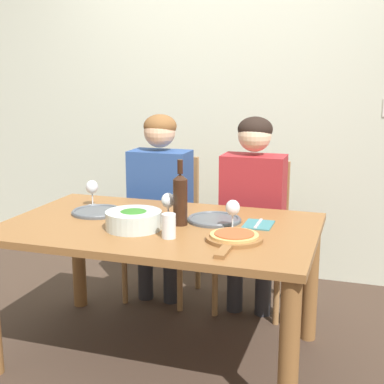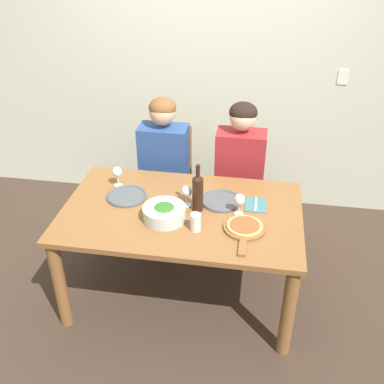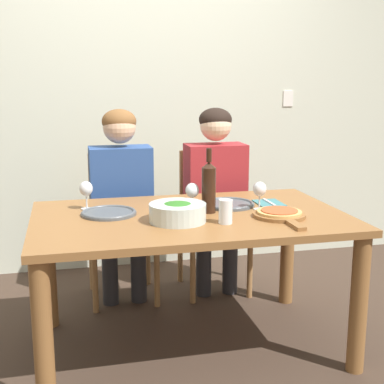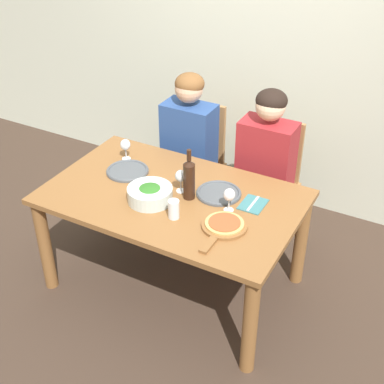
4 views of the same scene
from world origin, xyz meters
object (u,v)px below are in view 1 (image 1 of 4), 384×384
at_px(wine_glass_left, 92,188).
at_px(chair_right, 255,230).
at_px(chair_left, 166,222).
at_px(wine_bottle, 180,198).
at_px(person_man, 253,197).
at_px(person_woman, 159,190).
at_px(wine_glass_centre, 168,202).
at_px(fork_on_napkin, 258,224).
at_px(wine_glass_right, 233,209).
at_px(water_tumbler, 169,226).
at_px(dinner_plate_left, 97,212).
at_px(dinner_plate_right, 214,219).
at_px(broccoli_bowl, 134,220).
at_px(pizza_on_board, 234,238).

bearing_deg(wine_glass_left, chair_right, 34.46).
relative_size(chair_left, wine_bottle, 2.79).
distance_m(person_man, wine_bottle, 0.72).
height_order(person_woman, wine_glass_left, person_woman).
distance_m(wine_glass_centre, fork_on_napkin, 0.47).
bearing_deg(wine_glass_right, chair_right, 93.04).
relative_size(person_woman, wine_glass_centre, 8.09).
distance_m(wine_glass_left, water_tumbler, 0.77).
bearing_deg(wine_bottle, chair_left, 115.72).
height_order(person_man, dinner_plate_left, person_man).
distance_m(dinner_plate_left, wine_glass_left, 0.20).
relative_size(wine_bottle, dinner_plate_left, 1.18).
xyz_separation_m(wine_glass_right, fork_on_napkin, (0.10, 0.12, -0.10)).
xyz_separation_m(chair_right, wine_glass_left, (-0.84, -0.58, 0.33)).
distance_m(person_man, dinner_plate_right, 0.56).
xyz_separation_m(broccoli_bowl, wine_glass_centre, (0.11, 0.18, 0.06)).
bearing_deg(wine_glass_centre, fork_on_napkin, 9.69).
relative_size(wine_glass_centre, fork_on_napkin, 0.84).
xyz_separation_m(dinner_plate_left, wine_glass_right, (0.78, -0.08, 0.10)).
xyz_separation_m(pizza_on_board, wine_glass_centre, (-0.40, 0.21, 0.09)).
distance_m(chair_left, water_tumbler, 1.12).
height_order(person_man, dinner_plate_right, person_man).
xyz_separation_m(dinner_plate_right, fork_on_napkin, (0.23, -0.00, -0.01)).
xyz_separation_m(wine_glass_right, water_tumbler, (-0.25, -0.21, -0.05)).
relative_size(chair_right, wine_glass_left, 6.14).
relative_size(wine_bottle, wine_glass_centre, 2.20).
distance_m(wine_bottle, dinner_plate_right, 0.23).
bearing_deg(chair_right, dinner_plate_left, -135.87).
height_order(broccoli_bowl, wine_glass_centre, wine_glass_centre).
xyz_separation_m(person_woman, wine_glass_left, (-0.23, -0.46, 0.09)).
relative_size(wine_bottle, wine_glass_right, 2.20).
relative_size(dinner_plate_left, fork_on_napkin, 1.56).
distance_m(chair_right, pizza_on_board, 1.00).
distance_m(dinner_plate_left, fork_on_napkin, 0.88).
bearing_deg(pizza_on_board, wine_glass_centre, 151.71).
bearing_deg(fork_on_napkin, dinner_plate_left, -177.33).
xyz_separation_m(chair_right, pizza_on_board, (0.09, -0.96, 0.24)).
xyz_separation_m(person_woman, wine_bottle, (0.38, -0.67, 0.13)).
xyz_separation_m(dinner_plate_right, wine_glass_centre, (-0.22, -0.08, 0.10)).
distance_m(chair_right, wine_glass_left, 1.07).
bearing_deg(fork_on_napkin, chair_right, 102.27).
relative_size(dinner_plate_right, water_tumbler, 2.43).
xyz_separation_m(chair_left, wine_glass_left, (-0.23, -0.58, 0.33)).
height_order(dinner_plate_right, wine_glass_left, wine_glass_left).
xyz_separation_m(chair_right, water_tumbler, (-0.21, -1.01, 0.28)).
height_order(chair_left, wine_glass_left, chair_left).
bearing_deg(wine_glass_left, dinner_plate_right, -6.96).
bearing_deg(chair_right, wine_glass_centre, -112.38).
bearing_deg(dinner_plate_left, person_woman, 78.11).
height_order(chair_right, pizza_on_board, chair_right).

